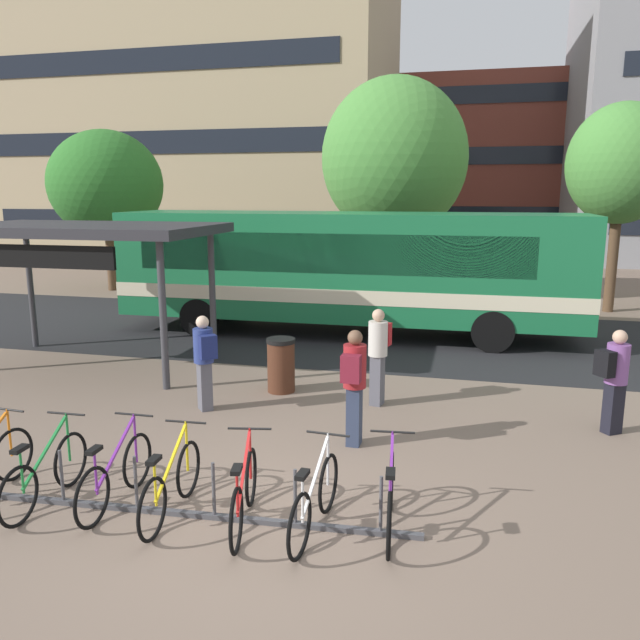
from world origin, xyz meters
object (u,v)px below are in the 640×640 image
street_tree_0 (394,158)px  parked_bicycle_red_4 (244,495)px  commuter_maroon_pack_1 (354,380)px  transit_shelter (83,234)px  street_tree_2 (106,184)px  commuter_navy_pack_4 (204,357)px  city_bus (350,268)px  commuter_red_pack_2 (378,350)px  street_tree_1 (621,164)px  trash_bin (281,365)px  parked_bicycle_yellow_3 (171,485)px  parked_bicycle_green_1 (46,474)px  parked_bicycle_purple_2 (116,475)px  parked_bicycle_white_5 (315,501)px  parked_bicycle_purple_6 (390,499)px  commuter_black_pack_3 (615,375)px

street_tree_0 → parked_bicycle_red_4: bearing=-88.5°
commuter_maroon_pack_1 → street_tree_0: 14.02m
transit_shelter → street_tree_2: size_ratio=0.92×
commuter_navy_pack_4 → city_bus: bearing=-52.6°
commuter_red_pack_2 → street_tree_1: bearing=162.5°
commuter_red_pack_2 → commuter_navy_pack_4: size_ratio=1.04×
commuter_maroon_pack_1 → commuter_navy_pack_4: (-2.78, 0.91, -0.06)m
parked_bicycle_red_4 → commuter_red_pack_2: (0.83, 4.53, 0.62)m
street_tree_1 → street_tree_0: bearing=172.5°
commuter_red_pack_2 → trash_bin: (-1.89, 0.29, -0.49)m
trash_bin → street_tree_2: bearing=134.0°
parked_bicycle_yellow_3 → trash_bin: bearing=-1.4°
commuter_maroon_pack_1 → street_tree_2: size_ratio=0.29×
commuter_red_pack_2 → street_tree_0: size_ratio=0.23×
street_tree_1 → commuter_maroon_pack_1: bearing=-115.0°
city_bus → commuter_red_pack_2: (1.60, -5.45, -0.77)m
parked_bicycle_green_1 → street_tree_1: size_ratio=0.27×
commuter_navy_pack_4 → street_tree_2: (-9.11, 11.77, 3.04)m
parked_bicycle_purple_2 → parked_bicycle_white_5: size_ratio=1.00×
street_tree_1 → parked_bicycle_purple_2: bearing=-118.9°
city_bus → transit_shelter: (-4.85, -4.42, 1.09)m
parked_bicycle_white_5 → commuter_navy_pack_4: commuter_navy_pack_4 is taller
parked_bicycle_purple_2 → street_tree_0: (1.25, 15.91, 4.47)m
parked_bicycle_red_4 → commuter_maroon_pack_1: size_ratio=0.96×
parked_bicycle_purple_6 → commuter_maroon_pack_1: (-0.85, 2.28, 0.64)m
parked_bicycle_yellow_3 → street_tree_1: size_ratio=0.27×
parked_bicycle_purple_2 → commuter_maroon_pack_1: bearing=-45.5°
parked_bicycle_yellow_3 → parked_bicycle_purple_2: bearing=80.8°
parked_bicycle_green_1 → parked_bicycle_red_4: 2.51m
parked_bicycle_purple_2 → transit_shelter: size_ratio=0.31×
trash_bin → parked_bicycle_purple_6: bearing=-59.4°
parked_bicycle_green_1 → parked_bicycle_purple_2: (0.84, 0.18, 0.00)m
commuter_red_pack_2 → city_bus: bearing=-152.5°
commuter_maroon_pack_1 → trash_bin: (-1.83, 2.24, -0.50)m
parked_bicycle_red_4 → trash_bin: bearing=1.1°
parked_bicycle_purple_6 → transit_shelter: size_ratio=0.31×
city_bus → parked_bicycle_white_5: bearing=-81.6°
city_bus → parked_bicycle_purple_6: (2.38, -9.68, -1.39)m
commuter_navy_pack_4 → commuter_red_pack_2: bearing=-111.7°
trash_bin → street_tree_1: size_ratio=0.16×
commuter_black_pack_3 → trash_bin: bearing=135.7°
parked_bicycle_white_5 → street_tree_2: bearing=42.0°
commuter_black_pack_3 → commuter_red_pack_2: bearing=136.0°
parked_bicycle_purple_6 → commuter_red_pack_2: (-0.78, 4.23, 0.62)m
transit_shelter → street_tree_2: bearing=119.3°
parked_bicycle_white_5 → parked_bicycle_purple_6: (0.81, 0.24, 0.00)m
city_bus → transit_shelter: 6.65m
parked_bicycle_green_1 → parked_bicycle_yellow_3: (1.61, 0.10, 0.00)m
parked_bicycle_purple_2 → parked_bicycle_yellow_3: 0.77m
parked_bicycle_purple_2 → commuter_navy_pack_4: (-0.35, 3.39, 0.58)m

